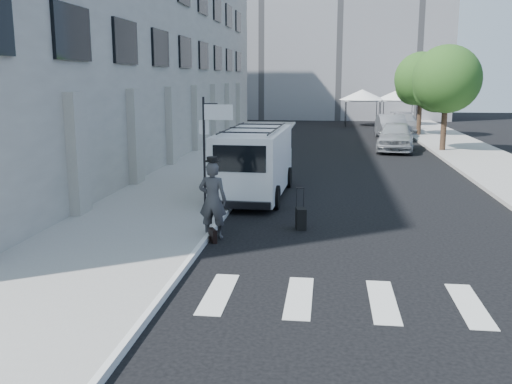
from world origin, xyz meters
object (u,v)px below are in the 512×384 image
(parked_car_c, at_px, (403,123))
(suitcase, at_px, (301,218))
(briefcase, at_px, (213,236))
(businessman, at_px, (213,200))
(parked_car_b, at_px, (391,127))
(parked_car_a, at_px, (396,136))
(cargo_van, at_px, (255,162))

(parked_car_c, bearing_deg, suitcase, -98.65)
(briefcase, bearing_deg, businessman, 72.41)
(parked_car_b, bearing_deg, parked_car_c, 70.25)
(briefcase, xyz_separation_m, parked_car_a, (6.83, 19.84, 0.69))
(briefcase, height_order, cargo_van, cargo_van)
(briefcase, distance_m, parked_car_c, 31.97)
(suitcase, bearing_deg, parked_car_a, 63.54)
(suitcase, relative_size, parked_car_b, 0.23)
(suitcase, distance_m, parked_car_c, 29.91)
(parked_car_c, bearing_deg, cargo_van, -104.79)
(briefcase, bearing_deg, parked_car_c, 46.89)
(cargo_van, distance_m, parked_car_b, 21.71)
(businessman, distance_m, parked_car_b, 27.24)
(businessman, distance_m, suitcase, 2.67)
(businessman, height_order, cargo_van, cargo_van)
(parked_car_b, bearing_deg, suitcase, -103.45)
(businessman, xyz_separation_m, parked_car_a, (6.90, 19.45, -0.17))
(briefcase, height_order, suitcase, suitcase)
(parked_car_b, bearing_deg, briefcase, -107.31)
(parked_car_a, bearing_deg, suitcase, -96.35)
(parked_car_a, bearing_deg, businessman, -101.69)
(briefcase, bearing_deg, cargo_van, 59.34)
(parked_car_a, bearing_deg, parked_car_c, 88.50)
(businessman, height_order, parked_car_a, businessman)
(briefcase, bearing_deg, parked_car_a, 43.55)
(suitcase, height_order, parked_car_c, parked_car_c)
(briefcase, relative_size, suitcase, 0.38)
(cargo_van, relative_size, parked_car_b, 1.27)
(businessman, xyz_separation_m, cargo_van, (0.41, 5.67, 0.20))
(businessman, xyz_separation_m, briefcase, (0.07, -0.39, -0.86))
(cargo_van, bearing_deg, businessman, -92.16)
(suitcase, bearing_deg, cargo_van, 100.40)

